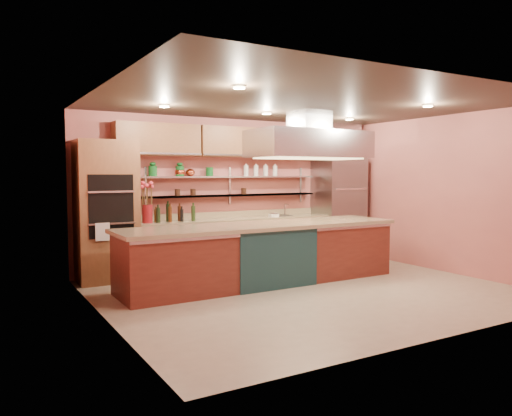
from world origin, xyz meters
TOP-DOWN VIEW (x-y plane):
  - floor at (0.00, 0.00)m, footprint 6.00×5.00m
  - ceiling at (0.00, 0.00)m, footprint 6.00×5.00m
  - wall_back at (0.00, 2.50)m, footprint 6.00×0.04m
  - wall_front at (0.00, -2.50)m, footprint 6.00×0.04m
  - wall_left at (-3.00, 0.00)m, footprint 0.04×5.00m
  - wall_right at (3.00, 0.00)m, footprint 0.04×5.00m
  - oven_stack at (-2.45, 2.18)m, footprint 0.95×0.64m
  - refrigerator at (2.35, 2.14)m, footprint 0.95×0.72m
  - back_counter at (-0.05, 2.20)m, footprint 3.84×0.64m
  - wall_shelf_lower at (-0.05, 2.37)m, footprint 3.60×0.26m
  - wall_shelf_upper at (-0.05, 2.37)m, footprint 3.60×0.26m
  - upper_cabinets at (0.00, 2.32)m, footprint 4.60×0.36m
  - range_hood at (0.57, 0.78)m, footprint 2.00×1.00m
  - ceiling_downlights at (0.00, 0.20)m, footprint 4.00×2.80m
  - island at (-0.33, 0.78)m, footprint 4.60×1.02m
  - flower_vase at (-1.78, 2.15)m, footprint 0.22×0.22m
  - oil_bottle_cluster at (-1.29, 2.15)m, footprint 0.77×0.25m
  - kitchen_scale at (0.74, 2.15)m, footprint 0.19×0.15m
  - bar_faucet at (1.06, 2.25)m, footprint 0.03×0.03m
  - copper_kettle at (-0.90, 2.37)m, footprint 0.20×0.20m
  - green_canister at (-0.52, 2.37)m, footprint 0.14×0.14m

SIDE VIEW (x-z plane):
  - floor at x=0.00m, z-range -0.02..0.00m
  - back_counter at x=-0.05m, z-range 0.00..0.93m
  - island at x=-0.33m, z-range 0.00..0.96m
  - kitchen_scale at x=0.74m, z-range 0.93..1.03m
  - bar_faucet at x=1.06m, z-range 0.93..1.15m
  - refrigerator at x=2.35m, z-range 0.00..2.10m
  - oil_bottle_cluster at x=-1.29m, z-range 0.93..1.18m
  - flower_vase at x=-1.78m, z-range 0.93..1.24m
  - oven_stack at x=-2.45m, z-range 0.00..2.30m
  - wall_shelf_lower at x=-0.05m, z-range 1.34..1.36m
  - wall_back at x=0.00m, z-range 0.00..2.80m
  - wall_front at x=0.00m, z-range 0.00..2.80m
  - wall_left at x=-3.00m, z-range 0.00..2.80m
  - wall_right at x=3.00m, z-range 0.00..2.80m
  - wall_shelf_upper at x=-0.05m, z-range 1.69..1.71m
  - copper_kettle at x=-0.90m, z-range 1.71..1.85m
  - green_canister at x=-0.52m, z-range 1.71..1.88m
  - range_hood at x=0.57m, z-range 2.02..2.48m
  - upper_cabinets at x=0.00m, z-range 2.08..2.62m
  - ceiling_downlights at x=0.00m, z-range 2.76..2.78m
  - ceiling at x=0.00m, z-range 2.79..2.81m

